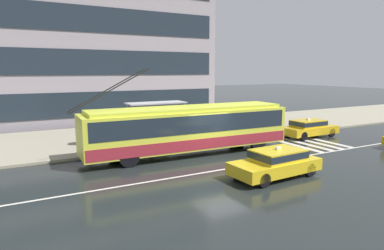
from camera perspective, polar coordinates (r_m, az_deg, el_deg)
ground_plane at (r=17.96m, az=4.93°, el=-6.36°), size 160.00×160.00×0.00m
sidewalk_slab at (r=25.80m, az=-6.06°, el=-1.40°), size 80.00×10.00×0.14m
crosswalk_stripe_edge_near at (r=22.80m, az=17.46°, el=-3.37°), size 0.44×4.40×0.01m
crosswalk_stripe_inner_a at (r=23.44m, az=19.01°, el=-3.11°), size 0.44×4.40×0.01m
crosswalk_stripe_center at (r=24.10m, az=20.47°, el=-2.86°), size 0.44×4.40×0.01m
crosswalk_stripe_inner_b at (r=24.77m, az=21.86°, el=-2.63°), size 0.44×4.40×0.01m
lane_centre_line at (r=17.01m, az=7.15°, el=-7.29°), size 72.00×0.14×0.01m
trolleybus at (r=19.37m, az=-0.52°, el=-0.49°), size 12.82×2.87×4.99m
taxi_ahead_of_bus at (r=25.95m, az=19.47°, el=-0.40°), size 4.37×1.78×1.39m
taxi_oncoming_near at (r=15.84m, az=14.24°, el=-6.13°), size 4.43×2.06×1.39m
bus_shelter at (r=22.67m, az=-6.36°, el=2.18°), size 3.96×1.52×2.61m
pedestrian_at_shelter at (r=21.94m, az=-16.98°, el=0.78°), size 1.48×1.48×1.98m
pedestrian_approaching_curb at (r=22.10m, az=-10.18°, el=1.03°), size 1.28×1.28×2.01m
pedestrian_walking_past at (r=20.79m, az=-7.06°, el=0.61°), size 1.29×1.29×2.04m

